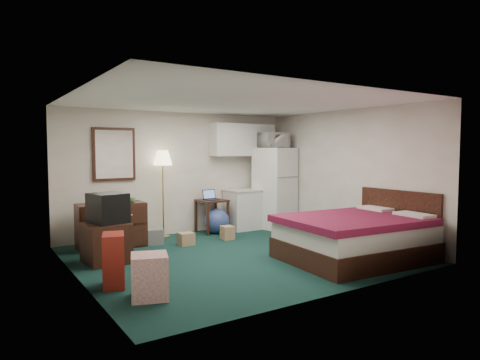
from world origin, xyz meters
TOP-DOWN VIEW (x-y plane):
  - floor at (0.00, 0.00)m, footprint 5.00×4.50m
  - ceiling at (0.00, 0.00)m, footprint 5.00×4.50m
  - walls at (0.00, 0.00)m, footprint 5.01×4.51m
  - mirror at (-1.35, 2.22)m, footprint 0.80×0.06m
  - upper_cabinets at (1.45, 2.08)m, footprint 1.50×0.35m
  - headboard at (2.46, -1.25)m, footprint 0.06×1.56m
  - dresser at (-1.58, 1.69)m, footprint 1.18×0.57m
  - floor_lamp at (-0.44, 2.05)m, footprint 0.38×0.38m
  - desk at (0.59, 1.93)m, footprint 0.57×0.57m
  - exercise_ball at (0.62, 1.79)m, footprint 0.56×0.56m
  - kitchen_counter at (1.41, 1.91)m, footprint 0.78×0.59m
  - fridge at (2.03, 1.66)m, footprint 0.88×0.88m
  - bed at (1.39, -1.25)m, footprint 2.25×1.82m
  - tv_stand at (-1.94, 0.71)m, footprint 0.66×0.71m
  - suitcase at (-2.18, -0.52)m, footprint 0.37×0.48m
  - retail_box at (-1.96, -1.17)m, footprint 0.52×0.52m
  - file_bin at (-0.88, 1.56)m, footprint 0.44×0.36m
  - cardboard_box_a at (-0.39, 1.14)m, footprint 0.27×0.23m
  - cardboard_box_b at (0.51, 1.18)m, footprint 0.25×0.29m
  - laptop at (0.55, 1.86)m, footprint 0.32×0.26m
  - crt_tv at (-1.90, 0.73)m, footprint 0.60×0.63m
  - microwave at (1.98, 1.65)m, footprint 0.62×0.35m
  - book_a at (-1.83, 1.65)m, footprint 0.15×0.02m
  - book_b at (-1.68, 1.79)m, footprint 0.18×0.07m
  - mug at (-1.23, 1.55)m, footprint 0.12×0.09m

SIDE VIEW (x-z plane):
  - floor at x=0.00m, z-range -0.01..0.01m
  - cardboard_box_a at x=-0.39m, z-range 0.00..0.23m
  - cardboard_box_b at x=0.51m, z-range 0.00..0.26m
  - file_bin at x=-0.88m, z-range 0.00..0.28m
  - retail_box at x=-1.96m, z-range 0.00..0.52m
  - exercise_ball at x=0.62m, z-range 0.00..0.52m
  - tv_stand at x=-1.94m, z-range 0.00..0.61m
  - suitcase at x=-2.18m, z-range 0.00..0.68m
  - bed at x=1.39m, z-range 0.00..0.68m
  - desk at x=0.59m, z-range 0.00..0.70m
  - dresser at x=-1.58m, z-range 0.00..0.79m
  - kitchen_counter at x=1.41m, z-range 0.00..0.84m
  - headboard at x=2.46m, z-range 0.05..1.05m
  - laptop at x=0.55m, z-range 0.70..0.90m
  - crt_tv at x=-1.90m, z-range 0.61..1.07m
  - mug at x=-1.23m, z-range 0.79..0.91m
  - floor_lamp at x=-0.44m, z-range 0.00..1.72m
  - fridge at x=2.03m, z-range 0.00..1.78m
  - book_a at x=-1.83m, z-range 0.79..1.00m
  - book_b at x=-1.68m, z-range 0.79..1.04m
  - walls at x=0.00m, z-range 0.00..2.50m
  - mirror at x=-1.35m, z-range 1.15..2.15m
  - upper_cabinets at x=1.45m, z-range 1.60..2.30m
  - microwave at x=1.98m, z-range 1.78..2.19m
  - ceiling at x=0.00m, z-range 2.50..2.50m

